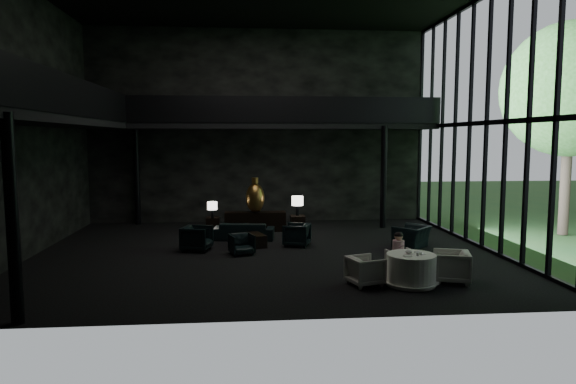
{
  "coord_description": "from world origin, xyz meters",
  "views": [
    {
      "loc": [
        -0.7,
        -15.6,
        3.52
      ],
      "look_at": [
        0.73,
        0.5,
        1.82
      ],
      "focal_mm": 32.0,
      "sensor_mm": 36.0,
      "label": 1
    }
  ],
  "objects": [
    {
      "name": "wall_left",
      "position": [
        -7.0,
        0.0,
        4.0
      ],
      "size": [
        0.04,
        12.0,
        8.0
      ],
      "primitive_type": "cube",
      "color": "black",
      "rests_on": "ground"
    },
    {
      "name": "saucer",
      "position": [
        3.59,
        -3.88,
        0.76
      ],
      "size": [
        0.18,
        0.18,
        0.01
      ],
      "primitive_type": "cylinder",
      "rotation": [
        0.0,
        0.0,
        -0.4
      ],
      "color": "white",
      "rests_on": "dining_table"
    },
    {
      "name": "mezzanine_left",
      "position": [
        -6.0,
        0.0,
        4.0
      ],
      "size": [
        2.0,
        12.0,
        0.25
      ],
      "primitive_type": "cube",
      "color": "black",
      "rests_on": "wall_left"
    },
    {
      "name": "plate_a",
      "position": [
        3.17,
        -4.04,
        0.76
      ],
      "size": [
        0.23,
        0.23,
        0.01
      ],
      "primitive_type": "cylinder",
      "rotation": [
        0.0,
        0.0,
        -0.05
      ],
      "color": "white",
      "rests_on": "dining_table"
    },
    {
      "name": "railing_left",
      "position": [
        -5.0,
        0.0,
        4.6
      ],
      "size": [
        0.06,
        12.0,
        1.0
      ],
      "primitive_type": "cube",
      "color": "black",
      "rests_on": "mezzanine_left"
    },
    {
      "name": "floor",
      "position": [
        0.0,
        0.0,
        0.0
      ],
      "size": [
        14.0,
        12.0,
        0.02
      ],
      "primitive_type": "cube",
      "color": "black",
      "rests_on": "ground"
    },
    {
      "name": "wall_back",
      "position": [
        0.0,
        6.0,
        4.0
      ],
      "size": [
        14.0,
        0.04,
        8.0
      ],
      "primitive_type": "cube",
      "color": "black",
      "rests_on": "ground"
    },
    {
      "name": "dining_chair_north",
      "position": [
        3.42,
        -2.83,
        0.31
      ],
      "size": [
        0.72,
        0.69,
        0.62
      ],
      "primitive_type": "imported",
      "rotation": [
        0.0,
        0.0,
        3.37
      ],
      "color": "beige",
      "rests_on": "floor"
    },
    {
      "name": "dining_table",
      "position": [
        3.32,
        -3.85,
        0.33
      ],
      "size": [
        1.33,
        1.33,
        0.75
      ],
      "color": "white",
      "rests_on": "floor"
    },
    {
      "name": "lounge_armchair_west",
      "position": [
        -2.15,
        0.42,
        0.48
      ],
      "size": [
        1.07,
        1.11,
        0.95
      ],
      "primitive_type": "imported",
      "rotation": [
        0.0,
        0.0,
        1.31
      ],
      "color": "black",
      "rests_on": "floor"
    },
    {
      "name": "side_table_left",
      "position": [
        -1.84,
        3.73,
        0.27
      ],
      "size": [
        0.49,
        0.49,
        0.54
      ],
      "primitive_type": "cube",
      "color": "black",
      "rests_on": "floor"
    },
    {
      "name": "coffee_table",
      "position": [
        -0.51,
        0.85,
        0.2
      ],
      "size": [
        1.17,
        1.17,
        0.41
      ],
      "primitive_type": "cube",
      "rotation": [
        0.0,
        0.0,
        0.33
      ],
      "color": "black",
      "rests_on": "floor"
    },
    {
      "name": "column_sw",
      "position": [
        -5.0,
        -5.7,
        2.0
      ],
      "size": [
        0.24,
        0.24,
        4.0
      ],
      "primitive_type": "cylinder",
      "color": "black",
      "rests_on": "floor"
    },
    {
      "name": "lounge_armchair_east",
      "position": [
        1.05,
        0.85,
        0.43
      ],
      "size": [
        1.01,
        1.04,
        0.86
      ],
      "primitive_type": "imported",
      "rotation": [
        0.0,
        0.0,
        -1.91
      ],
      "color": "black",
      "rests_on": "floor"
    },
    {
      "name": "curtain_wall",
      "position": [
        6.95,
        0.0,
        4.0
      ],
      "size": [
        0.2,
        12.0,
        8.0
      ],
      "primitive_type": null,
      "color": "black",
      "rests_on": "ground"
    },
    {
      "name": "coffee_cup",
      "position": [
        3.52,
        -3.9,
        0.79
      ],
      "size": [
        0.1,
        0.1,
        0.06
      ],
      "primitive_type": "cylinder",
      "rotation": [
        0.0,
        0.0,
        0.28
      ],
      "color": "white",
      "rests_on": "saucer"
    },
    {
      "name": "sofa",
      "position": [
        -0.67,
        2.09,
        0.41
      ],
      "size": [
        2.15,
        0.89,
        0.81
      ],
      "primitive_type": "imported",
      "rotation": [
        0.0,
        0.0,
        3.0
      ],
      "color": "black",
      "rests_on": "floor"
    },
    {
      "name": "console",
      "position": [
        -0.24,
        3.68,
        0.37
      ],
      "size": [
        2.31,
        0.53,
        0.74
      ],
      "primitive_type": "cube",
      "color": "black",
      "rests_on": "floor"
    },
    {
      "name": "side_table_right",
      "position": [
        1.36,
        3.5,
        0.3
      ],
      "size": [
        0.54,
        0.54,
        0.59
      ],
      "primitive_type": "cube",
      "color": "black",
      "rests_on": "floor"
    },
    {
      "name": "table_lamp_left",
      "position": [
        -1.84,
        3.52,
        0.98
      ],
      "size": [
        0.37,
        0.37,
        0.62
      ],
      "color": "black",
      "rests_on": "side_table_left"
    },
    {
      "name": "dining_chair_east",
      "position": [
        4.38,
        -3.7,
        0.47
      ],
      "size": [
        1.09,
        1.13,
        0.94
      ],
      "primitive_type": "imported",
      "rotation": [
        0.0,
        0.0,
        -1.88
      ],
      "color": "beige",
      "rests_on": "floor"
    },
    {
      "name": "cereal_bowl",
      "position": [
        3.28,
        -3.78,
        0.79
      ],
      "size": [
        0.17,
        0.17,
        0.08
      ],
      "primitive_type": "ellipsoid",
      "color": "white",
      "rests_on": "dining_table"
    },
    {
      "name": "lounge_armchair_south",
      "position": [
        -0.74,
        -0.25,
        0.31
      ],
      "size": [
        0.75,
        0.73,
        0.63
      ],
      "primitive_type": "imported",
      "rotation": [
        0.0,
        0.0,
        0.3
      ],
      "color": "black",
      "rests_on": "floor"
    },
    {
      "name": "railing_back",
      "position": [
        1.0,
        4.0,
        4.6
      ],
      "size": [
        12.0,
        0.06,
        1.0
      ],
      "primitive_type": "cube",
      "color": "black",
      "rests_on": "mezzanine_back"
    },
    {
      "name": "child",
      "position": [
        3.31,
        -2.84,
        0.77
      ],
      "size": [
        0.31,
        0.31,
        0.65
      ],
      "rotation": [
        0.0,
        0.0,
        3.14
      ],
      "color": "#C682A1",
      "rests_on": "dining_chair_north"
    },
    {
      "name": "cream_pot",
      "position": [
        3.41,
        -4.02,
        0.79
      ],
      "size": [
        0.07,
        0.07,
        0.07
      ],
      "primitive_type": "cylinder",
      "rotation": [
        0.0,
        0.0,
        0.15
      ],
      "color": "#99999E",
      "rests_on": "dining_table"
    },
    {
      "name": "table_lamp_right",
      "position": [
        1.36,
        3.56,
        1.12
      ],
      "size": [
        0.44,
        0.44,
        0.74
      ],
      "color": "black",
      "rests_on": "side_table_right"
    },
    {
      "name": "column_ne",
      "position": [
        4.8,
        4.0,
        2.0
      ],
      "size": [
        0.24,
        0.24,
        4.0
      ],
      "primitive_type": "cylinder",
      "color": "black",
      "rests_on": "floor"
    },
    {
      "name": "dining_chair_west",
      "position": [
        2.22,
        -3.76,
        0.38
      ],
      "size": [
        0.88,
        0.91,
        0.76
      ],
      "primitive_type": "imported",
      "rotation": [
        0.0,
        0.0,
        1.87
      ],
      "color": "silver",
      "rests_on": "floor"
    },
    {
      "name": "tree_near",
      "position": [
        11.0,
        2.0,
        5.23
      ],
      "size": [
        4.8,
        4.8,
        7.65
      ],
      "color": "#382D23",
      "rests_on": "garden_ground"
    },
    {
      "name": "mezzanine_back",
      "position": [
        1.0,
        5.0,
        4.0
      ],
      "size": [
        12.0,
        2.0,
        0.25
      ],
      "primitive_type": "cube",
      "color": "black",
      "rests_on": "wall_back"
    },
    {
      "name": "bronze_urn",
      "position": [
        -0.24,
        3.56,
        1.3
      ],
      "size": [
        0.71,
        0.71,
        1.31
      ],
      "color": "brown",
      "rests_on": "console"
    },
    {
      "name": "column_nw",
      "position": [
        -5.0,
        5.7,
        2.0
      ],
      "size": [
        0.24,
        0.24,
        4.0
      ],
      "primitive_type": "cylinder",
      "color": "black",
      "rests_on": "floor"
    },
    {
      "name": "wall_front",
      "position": [
        0.0,
        -6.0,
        4.0
      ],
      "size": [
        14.0,
        0.04,
        8.0
      ],
      "primitive_type": "cube",
      "color": "black",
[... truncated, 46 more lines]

